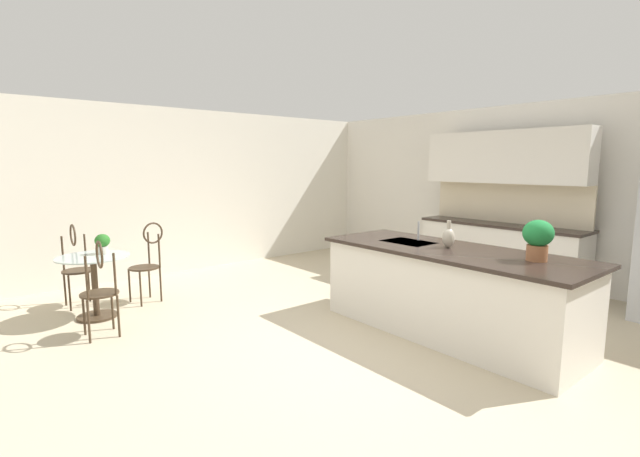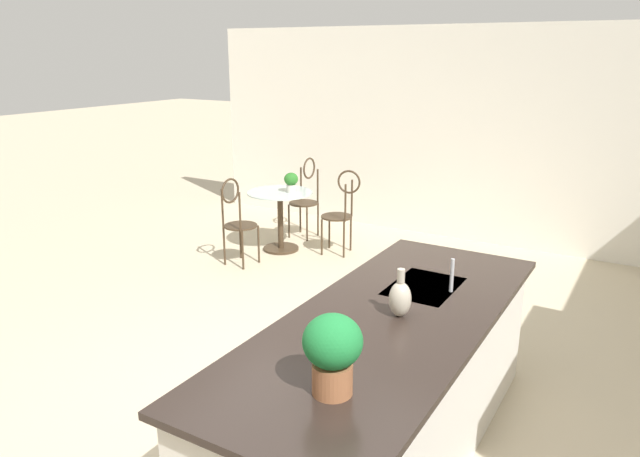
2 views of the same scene
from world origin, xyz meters
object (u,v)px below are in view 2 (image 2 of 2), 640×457
object	(u,v)px
chair_by_island	(306,194)
chair_toward_desk	(237,217)
chair_near_window	(341,208)
vase_on_counter	(400,298)
potted_plant_on_table	(291,181)
bistro_table	(280,215)
potted_plant_counter_far	(333,350)

from	to	relation	value
chair_by_island	chair_toward_desk	world-z (taller)	same
chair_by_island	chair_toward_desk	size ratio (longest dim) A/B	1.00
chair_near_window	chair_toward_desk	xyz separation A→B (m)	(0.97, -0.82, 0.00)
chair_near_window	chair_by_island	distance (m)	0.86
chair_near_window	vase_on_counter	xyz separation A→B (m)	(3.14, 2.10, 0.46)
potted_plant_on_table	vase_on_counter	size ratio (longest dim) A/B	0.83
chair_near_window	chair_by_island	world-z (taller)	same
bistro_table	chair_toward_desk	world-z (taller)	chair_toward_desk
chair_near_window	chair_by_island	size ratio (longest dim) A/B	1.00
chair_near_window	potted_plant_on_table	xyz separation A→B (m)	(0.20, -0.58, 0.30)
bistro_table	potted_plant_on_table	size ratio (longest dim) A/B	3.34
chair_toward_desk	chair_near_window	bearing A→B (deg)	139.91
bistro_table	chair_by_island	size ratio (longest dim) A/B	0.77
potted_plant_on_table	potted_plant_counter_far	world-z (taller)	potted_plant_counter_far
bistro_table	chair_toward_desk	distance (m)	0.73
chair_near_window	chair_by_island	bearing A→B (deg)	-118.18
chair_near_window	bistro_table	bearing A→B (deg)	-69.86
bistro_table	chair_toward_desk	xyz separation A→B (m)	(0.71, -0.11, 0.13)
bistro_table	chair_by_island	distance (m)	0.68
bistro_table	potted_plant_counter_far	xyz separation A→B (m)	(3.78, 2.87, 0.69)
chair_near_window	potted_plant_counter_far	bearing A→B (deg)	28.17
chair_near_window	chair_toward_desk	world-z (taller)	same
chair_by_island	potted_plant_counter_far	xyz separation A→B (m)	(4.44, 2.92, 0.56)
chair_toward_desk	potted_plant_on_table	bearing A→B (deg)	162.95
chair_near_window	potted_plant_on_table	bearing A→B (deg)	-70.73
potted_plant_counter_far	vase_on_counter	distance (m)	0.91
chair_by_island	bistro_table	bearing A→B (deg)	4.13
vase_on_counter	potted_plant_counter_far	bearing A→B (deg)	4.08
chair_by_island	chair_toward_desk	distance (m)	1.38
potted_plant_on_table	potted_plant_counter_far	xyz separation A→B (m)	(3.83, 2.74, 0.26)
bistro_table	chair_near_window	size ratio (longest dim) A/B	0.77
potted_plant_counter_far	vase_on_counter	bearing A→B (deg)	-175.92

